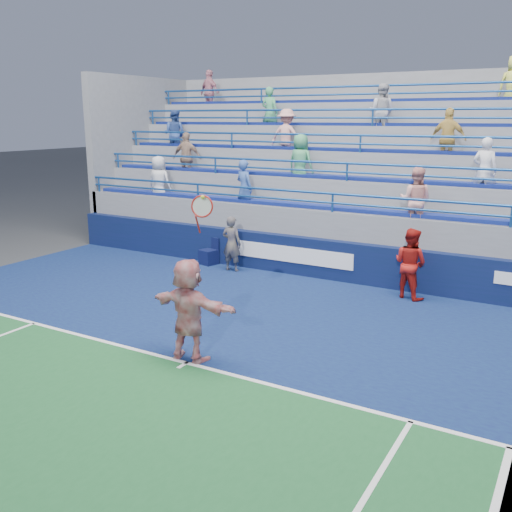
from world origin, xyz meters
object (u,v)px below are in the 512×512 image
Objects in this scene: judge_chair at (209,256)px; line_judge at (232,244)px; tennis_player at (189,310)px; ball_girl at (410,263)px.

judge_chair is 0.50× the size of line_judge.
line_judge is at bearing -16.30° from judge_chair.
tennis_player reaches higher than line_judge.
judge_chair is 0.46× the size of ball_girl.
judge_chair is 0.26× the size of tennis_player.
judge_chair is 6.20m from ball_girl.
tennis_player is at bearing 86.54° from ball_girl.
judge_chair is 1.18m from line_judge.
judge_chair is at bearing 121.72° from tennis_player.
line_judge is 5.16m from ball_girl.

